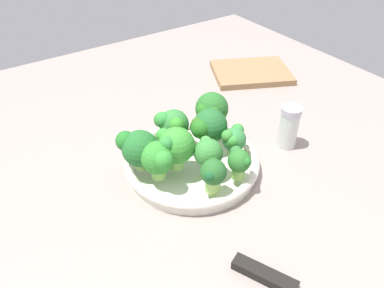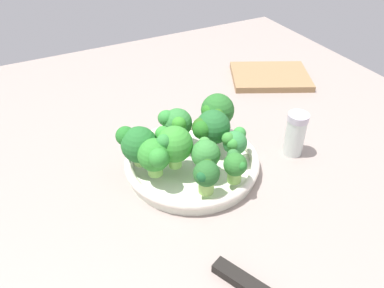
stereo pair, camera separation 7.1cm
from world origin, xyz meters
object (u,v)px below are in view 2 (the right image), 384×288
object	(u,v)px
broccoli_floret_1	(175,122)
pepper_shaker	(295,134)
broccoli_floret_8	(217,111)
broccoli_floret_6	(206,175)
broccoli_floret_5	(173,144)
broccoli_floret_0	(235,165)
broccoli_floret_9	(155,155)
broccoli_floret_4	(205,154)
broccoli_floret_2	(235,142)
broccoli_floret_3	(139,145)
cutting_board	(270,76)
broccoli_floret_7	(210,127)
bowl	(192,163)

from	to	relation	value
broccoli_floret_1	pepper_shaker	bearing A→B (deg)	152.59
broccoli_floret_8	broccoli_floret_6	bearing A→B (deg)	54.47
broccoli_floret_5	broccoli_floret_6	xyz separation A→B (cm)	(-1.90, 8.59, -1.24)
broccoli_floret_5	broccoli_floret_0	bearing A→B (deg)	132.69
broccoli_floret_9	broccoli_floret_6	bearing A→B (deg)	126.02
broccoli_floret_4	broccoli_floret_5	xyz separation A→B (cm)	(4.37, -3.69, 1.26)
broccoli_floret_2	pepper_shaker	bearing A→B (deg)	175.10
broccoli_floret_0	broccoli_floret_3	xyz separation A→B (cm)	(12.98, -11.68, 0.93)
broccoli_floret_8	cutting_board	distance (cm)	33.86
broccoli_floret_4	broccoli_floret_3	bearing A→B (deg)	-36.06
broccoli_floret_3	broccoli_floret_8	bearing A→B (deg)	-171.24
broccoli_floret_5	broccoli_floret_8	world-z (taller)	same
broccoli_floret_1	broccoli_floret_8	size ratio (longest dim) A/B	0.85
broccoli_floret_0	cutting_board	bearing A→B (deg)	-134.51
broccoli_floret_1	pepper_shaker	xyz separation A→B (cm)	(-20.97, 10.87, -2.64)
broccoli_floret_0	broccoli_floret_4	size ratio (longest dim) A/B	0.90
broccoli_floret_3	broccoli_floret_7	size ratio (longest dim) A/B	1.04
broccoli_floret_3	broccoli_floret_5	bearing A→B (deg)	147.73
broccoli_floret_7	broccoli_floret_4	bearing A→B (deg)	53.80
broccoli_floret_6	broccoli_floret_8	world-z (taller)	broccoli_floret_8
broccoli_floret_8	broccoli_floret_4	bearing A→B (deg)	50.62
broccoli_floret_5	broccoli_floret_6	bearing A→B (deg)	102.50
broccoli_floret_1	broccoli_floret_6	distance (cm)	15.65
broccoli_floret_6	pepper_shaker	bearing A→B (deg)	-168.34
broccoli_floret_9	pepper_shaker	xyz separation A→B (cm)	(-28.35, 3.16, -2.64)
bowl	broccoli_floret_6	distance (cm)	10.93
broccoli_floret_5	broccoli_floret_9	size ratio (longest dim) A/B	1.14
broccoli_floret_0	broccoli_floret_9	bearing A→B (deg)	-33.45
broccoli_floret_7	cutting_board	distance (cm)	38.26
bowl	cutting_board	bearing A→B (deg)	-146.61
broccoli_floret_2	broccoli_floret_9	world-z (taller)	broccoli_floret_9
broccoli_floret_0	broccoli_floret_1	size ratio (longest dim) A/B	0.82
pepper_shaker	cutting_board	bearing A→B (deg)	-118.46
broccoli_floret_0	broccoli_floret_8	bearing A→B (deg)	-107.90
broccoli_floret_3	broccoli_floret_4	distance (cm)	11.95
cutting_board	pepper_shaker	bearing A→B (deg)	61.54
broccoli_floret_4	broccoli_floret_0	bearing A→B (deg)	125.60
broccoli_floret_0	cutting_board	size ratio (longest dim) A/B	0.28
broccoli_floret_1	broccoli_floret_9	world-z (taller)	broccoli_floret_9
broccoli_floret_1	broccoli_floret_9	distance (cm)	10.68
broccoli_floret_4	broccoli_floret_7	bearing A→B (deg)	-126.20
broccoli_floret_1	bowl	bearing A→B (deg)	94.75
bowl	cutting_board	distance (cm)	42.90
broccoli_floret_3	pepper_shaker	xyz separation A→B (cm)	(-29.84, 7.25, -2.72)
broccoli_floret_1	broccoli_floret_8	distance (cm)	8.83
broccoli_floret_1	broccoli_floret_3	world-z (taller)	broccoli_floret_3
broccoli_floret_4	broccoli_floret_7	size ratio (longest dim) A/B	0.81
cutting_board	broccoli_floret_4	bearing A→B (deg)	38.32
broccoli_floret_8	broccoli_floret_9	bearing A→B (deg)	22.85
cutting_board	broccoli_floret_3	bearing A→B (deg)	25.01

